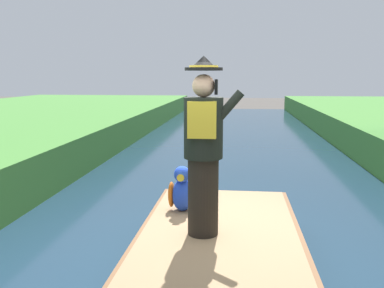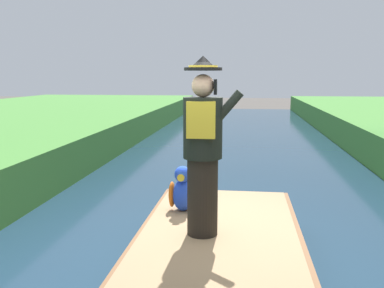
% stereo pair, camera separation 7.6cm
% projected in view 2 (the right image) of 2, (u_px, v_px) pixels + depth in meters
% --- Properties ---
extents(ground_plane, '(80.00, 80.00, 0.00)m').
position_uv_depth(ground_plane, '(220.00, 279.00, 4.90)').
color(ground_plane, '#4C4742').
extents(canal_water, '(6.59, 48.00, 0.10)m').
position_uv_depth(canal_water, '(220.00, 275.00, 4.89)').
color(canal_water, '#1E384C').
rests_on(canal_water, ground).
extents(boat, '(1.81, 4.20, 0.61)m').
position_uv_depth(boat, '(217.00, 272.00, 4.22)').
color(boat, brown).
rests_on(boat, canal_water).
extents(person_pirate, '(0.61, 0.42, 1.85)m').
position_uv_depth(person_pirate, '(203.00, 148.00, 4.25)').
color(person_pirate, black).
rests_on(person_pirate, boat).
extents(parrot_plush, '(0.36, 0.35, 0.57)m').
position_uv_depth(parrot_plush, '(183.00, 191.00, 5.13)').
color(parrot_plush, blue).
rests_on(parrot_plush, boat).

